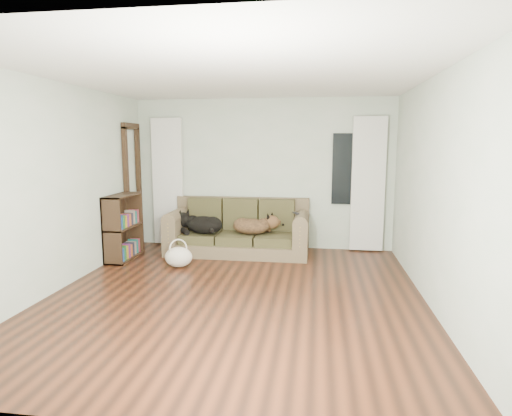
# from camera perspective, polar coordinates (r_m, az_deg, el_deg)

# --- Properties ---
(floor) EXTENTS (5.00, 5.00, 0.00)m
(floor) POSITION_cam_1_polar(r_m,az_deg,el_deg) (5.35, -2.69, -11.49)
(floor) COLOR black
(floor) RESTS_ON ground
(ceiling) EXTENTS (5.00, 5.00, 0.00)m
(ceiling) POSITION_cam_1_polar(r_m,az_deg,el_deg) (5.07, -2.91, 17.25)
(ceiling) COLOR white
(ceiling) RESTS_ON ground
(wall_back) EXTENTS (4.50, 0.04, 2.60)m
(wall_back) POSITION_cam_1_polar(r_m,az_deg,el_deg) (7.51, 0.87, 4.55)
(wall_back) COLOR beige
(wall_back) RESTS_ON ground
(wall_left) EXTENTS (0.04, 5.00, 2.60)m
(wall_left) POSITION_cam_1_polar(r_m,az_deg,el_deg) (5.91, -24.78, 2.61)
(wall_left) COLOR beige
(wall_left) RESTS_ON ground
(wall_right) EXTENTS (0.04, 5.00, 2.60)m
(wall_right) POSITION_cam_1_polar(r_m,az_deg,el_deg) (5.12, 22.78, 1.91)
(wall_right) COLOR beige
(wall_right) RESTS_ON ground
(curtain_left) EXTENTS (0.55, 0.08, 2.25)m
(curtain_left) POSITION_cam_1_polar(r_m,az_deg,el_deg) (7.84, -11.65, 3.45)
(curtain_left) COLOR silver
(curtain_left) RESTS_ON ground
(curtain_right) EXTENTS (0.55, 0.08, 2.25)m
(curtain_right) POSITION_cam_1_polar(r_m,az_deg,el_deg) (7.42, 14.71, 3.06)
(curtain_right) COLOR silver
(curtain_right) RESTS_ON ground
(window_pane) EXTENTS (0.50, 0.03, 1.20)m
(window_pane) POSITION_cam_1_polar(r_m,az_deg,el_deg) (7.42, 12.05, 5.09)
(window_pane) COLOR black
(window_pane) RESTS_ON wall_back
(door_casing) EXTENTS (0.07, 0.60, 2.10)m
(door_casing) POSITION_cam_1_polar(r_m,az_deg,el_deg) (7.70, -16.06, 2.45)
(door_casing) COLOR black
(door_casing) RESTS_ON ground
(sofa) EXTENTS (2.34, 1.01, 0.96)m
(sofa) POSITION_cam_1_polar(r_m,az_deg,el_deg) (7.16, -2.41, -2.53)
(sofa) COLOR brown
(sofa) RESTS_ON floor
(dog_black_lab) EXTENTS (0.83, 0.75, 0.29)m
(dog_black_lab) POSITION_cam_1_polar(r_m,az_deg,el_deg) (7.20, -7.27, -2.28)
(dog_black_lab) COLOR black
(dog_black_lab) RESTS_ON sofa
(dog_shepherd) EXTENTS (0.69, 0.52, 0.28)m
(dog_shepherd) POSITION_cam_1_polar(r_m,az_deg,el_deg) (7.07, -0.34, -2.34)
(dog_shepherd) COLOR black
(dog_shepherd) RESTS_ON sofa
(tv_remote) EXTENTS (0.13, 0.20, 0.02)m
(tv_remote) POSITION_cam_1_polar(r_m,az_deg,el_deg) (6.86, 5.32, -0.67)
(tv_remote) COLOR black
(tv_remote) RESTS_ON sofa
(tote_bag) EXTENTS (0.51, 0.46, 0.30)m
(tote_bag) POSITION_cam_1_polar(r_m,az_deg,el_deg) (6.53, -10.29, -6.38)
(tote_bag) COLOR beige
(tote_bag) RESTS_ON floor
(bookshelf) EXTENTS (0.36, 0.85, 1.04)m
(bookshelf) POSITION_cam_1_polar(r_m,az_deg,el_deg) (7.14, -17.26, -2.55)
(bookshelf) COLOR black
(bookshelf) RESTS_ON floor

